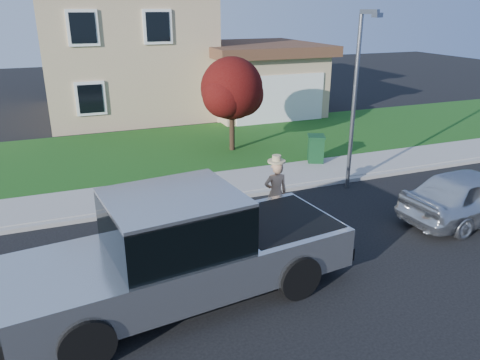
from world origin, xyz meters
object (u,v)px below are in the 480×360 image
object	(u,v)px
sedan	(473,195)
pickup_truck	(183,251)
trash_bin	(316,148)
street_lamp	(357,92)
ornamental_tree	(233,91)
woman	(276,192)

from	to	relation	value
sedan	pickup_truck	bearing A→B (deg)	90.51
trash_bin	street_lamp	xyz separation A→B (m)	(-0.14, -2.38, 2.43)
street_lamp	ornamental_tree	bearing A→B (deg)	95.40
sedan	ornamental_tree	bearing A→B (deg)	20.35
pickup_truck	ornamental_tree	world-z (taller)	ornamental_tree
ornamental_tree	woman	bearing A→B (deg)	-100.80
pickup_truck	street_lamp	distance (m)	7.81
pickup_truck	woman	size ratio (longest dim) A/B	3.66
pickup_truck	ornamental_tree	xyz separation A→B (m)	(4.38, 8.95, 1.38)
woman	sedan	distance (m)	5.33
ornamental_tree	street_lamp	xyz separation A→B (m)	(2.07, -5.04, 0.66)
pickup_truck	sedan	bearing A→B (deg)	-2.24
pickup_truck	woman	world-z (taller)	pickup_truck
street_lamp	woman	bearing A→B (deg)	-172.64
trash_bin	street_lamp	size ratio (longest dim) A/B	0.18
ornamental_tree	trash_bin	world-z (taller)	ornamental_tree
ornamental_tree	street_lamp	distance (m)	5.49
ornamental_tree	street_lamp	world-z (taller)	street_lamp
pickup_truck	ornamental_tree	size ratio (longest dim) A/B	1.93
pickup_truck	sedan	world-z (taller)	pickup_truck
pickup_truck	trash_bin	world-z (taller)	pickup_truck
woman	street_lamp	size ratio (longest dim) A/B	0.35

